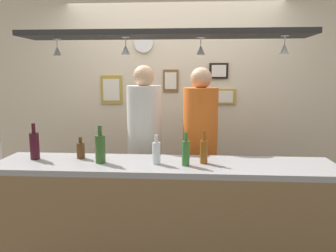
{
  "coord_description": "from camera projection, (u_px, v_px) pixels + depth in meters",
  "views": [
    {
      "loc": [
        0.21,
        -2.88,
        1.68
      ],
      "look_at": [
        0.0,
        0.1,
        1.21
      ],
      "focal_mm": 35.28,
      "sensor_mm": 36.0,
      "label": 1
    }
  ],
  "objects": [
    {
      "name": "hanging_wineglass_far_left",
      "position": [
        57.0,
        50.0,
        2.63
      ],
      "size": [
        0.07,
        0.07,
        0.13
      ],
      "color": "silver",
      "rests_on": "overhead_glass_rack"
    },
    {
      "name": "picture_frame_caricature",
      "position": [
        111.0,
        90.0,
        3.97
      ],
      "size": [
        0.26,
        0.02,
        0.34
      ],
      "color": "#B29338",
      "rests_on": "back_wall"
    },
    {
      "name": "overhead_glass_rack",
      "position": [
        164.0,
        34.0,
        2.51
      ],
      "size": [
        2.2,
        0.36,
        0.04
      ],
      "primitive_type": "cube",
      "color": "black"
    },
    {
      "name": "wall_clock",
      "position": [
        144.0,
        43.0,
        3.85
      ],
      "size": [
        0.22,
        0.03,
        0.22
      ],
      "primitive_type": "cylinder",
      "rotation": [
        1.57,
        0.0,
        0.0
      ],
      "color": "white",
      "rests_on": "back_wall"
    },
    {
      "name": "bottle_wine_dark_red",
      "position": [
        35.0,
        145.0,
        2.72
      ],
      "size": [
        0.08,
        0.08,
        0.3
      ],
      "color": "#380F19",
      "rests_on": "bar_counter"
    },
    {
      "name": "bottle_soda_clear",
      "position": [
        156.0,
        152.0,
        2.57
      ],
      "size": [
        0.06,
        0.06,
        0.23
      ],
      "color": "silver",
      "rests_on": "bar_counter"
    },
    {
      "name": "hanging_wineglass_center",
      "position": [
        284.0,
        48.0,
        2.41
      ],
      "size": [
        0.07,
        0.07,
        0.13
      ],
      "color": "silver",
      "rests_on": "overhead_glass_rack"
    },
    {
      "name": "hanging_wineglass_left",
      "position": [
        126.0,
        49.0,
        2.5
      ],
      "size": [
        0.07,
        0.07,
        0.13
      ],
      "color": "silver",
      "rests_on": "overhead_glass_rack"
    },
    {
      "name": "bottle_beer_green_import",
      "position": [
        186.0,
        152.0,
        2.53
      ],
      "size": [
        0.06,
        0.06,
        0.26
      ],
      "color": "#336B2D",
      "rests_on": "bar_counter"
    },
    {
      "name": "bottle_champagne_green",
      "position": [
        100.0,
        148.0,
        2.6
      ],
      "size": [
        0.08,
        0.08,
        0.3
      ],
      "color": "#2D5623",
      "rests_on": "bar_counter"
    },
    {
      "name": "person_left_white_patterned_shirt",
      "position": [
        145.0,
        136.0,
        3.29
      ],
      "size": [
        0.34,
        0.34,
        1.77
      ],
      "color": "#2D334C",
      "rests_on": "ground_plane"
    },
    {
      "name": "bar_counter",
      "position": [
        162.0,
        208.0,
        2.51
      ],
      "size": [
        2.7,
        0.55,
        0.98
      ],
      "color": "#99999E",
      "rests_on": "ground_plane"
    },
    {
      "name": "hanging_wineglass_center_left",
      "position": [
        201.0,
        49.0,
        2.53
      ],
      "size": [
        0.07,
        0.07,
        0.13
      ],
      "color": "silver",
      "rests_on": "overhead_glass_rack"
    },
    {
      "name": "picture_frame_lower_pair",
      "position": [
        223.0,
        97.0,
        3.89
      ],
      "size": [
        0.3,
        0.02,
        0.18
      ],
      "color": "#B29338",
      "rests_on": "back_wall"
    },
    {
      "name": "bottle_beer_amber_tall",
      "position": [
        204.0,
        151.0,
        2.59
      ],
      "size": [
        0.06,
        0.06,
        0.26
      ],
      "color": "brown",
      "rests_on": "bar_counter"
    },
    {
      "name": "person_right_orange_shirt",
      "position": [
        200.0,
        138.0,
        3.25
      ],
      "size": [
        0.34,
        0.34,
        1.74
      ],
      "color": "#2D334C",
      "rests_on": "ground_plane"
    },
    {
      "name": "picture_frame_upper_small",
      "position": [
        219.0,
        71.0,
        3.85
      ],
      "size": [
        0.22,
        0.02,
        0.18
      ],
      "color": "black",
      "rests_on": "back_wall"
    },
    {
      "name": "picture_frame_crest",
      "position": [
        171.0,
        81.0,
        3.91
      ],
      "size": [
        0.18,
        0.02,
        0.26
      ],
      "color": "brown",
      "rests_on": "back_wall"
    },
    {
      "name": "back_wall",
      "position": [
        174.0,
        106.0,
        3.99
      ],
      "size": [
        4.4,
        0.06,
        2.6
      ],
      "primitive_type": "cube",
      "color": "beige",
      "rests_on": "ground_plane"
    },
    {
      "name": "bottle_beer_brown_stubby",
      "position": [
        81.0,
        150.0,
        2.75
      ],
      "size": [
        0.07,
        0.07,
        0.18
      ],
      "color": "#512D14",
      "rests_on": "bar_counter"
    }
  ]
}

